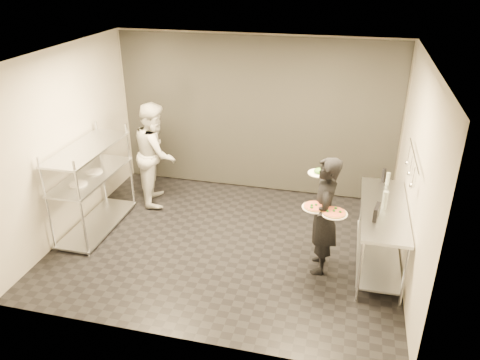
% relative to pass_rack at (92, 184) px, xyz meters
% --- Properties ---
extents(room_shell, '(5.00, 4.00, 2.80)m').
position_rel_pass_rack_xyz_m(room_shell, '(2.15, 1.18, 0.63)').
color(room_shell, black).
rests_on(room_shell, ground).
extents(pass_rack, '(0.60, 1.60, 1.50)m').
position_rel_pass_rack_xyz_m(pass_rack, '(0.00, 0.00, 0.00)').
color(pass_rack, silver).
rests_on(pass_rack, ground).
extents(prep_counter, '(0.60, 1.80, 0.92)m').
position_rel_pass_rack_xyz_m(prep_counter, '(4.33, 0.00, -0.14)').
color(prep_counter, silver).
rests_on(prep_counter, ground).
extents(utensil_rail, '(0.07, 1.20, 0.31)m').
position_rel_pass_rack_xyz_m(utensil_rail, '(4.58, 0.00, 0.78)').
color(utensil_rail, silver).
rests_on(utensil_rail, room_shell).
extents(waiter, '(0.43, 0.63, 1.66)m').
position_rel_pass_rack_xyz_m(waiter, '(3.55, -0.27, 0.06)').
color(waiter, black).
rests_on(waiter, ground).
extents(chef, '(0.91, 1.03, 1.78)m').
position_rel_pass_rack_xyz_m(chef, '(0.60, 1.09, 0.12)').
color(chef, silver).
rests_on(chef, ground).
extents(pizza_plate_near, '(0.33, 0.33, 0.05)m').
position_rel_pass_rack_xyz_m(pizza_plate_near, '(3.44, -0.43, 0.27)').
color(pizza_plate_near, white).
rests_on(pizza_plate_near, waiter).
extents(pizza_plate_far, '(0.34, 0.34, 0.05)m').
position_rel_pass_rack_xyz_m(pizza_plate_far, '(3.69, -0.53, 0.28)').
color(pizza_plate_far, white).
rests_on(pizza_plate_far, waiter).
extents(salad_plate, '(0.30, 0.30, 0.07)m').
position_rel_pass_rack_xyz_m(salad_plate, '(3.43, 0.03, 0.56)').
color(salad_plate, white).
rests_on(salad_plate, waiter).
extents(pos_monitor, '(0.10, 0.25, 0.18)m').
position_rel_pass_rack_xyz_m(pos_monitor, '(4.21, -0.31, 0.24)').
color(pos_monitor, black).
rests_on(pos_monitor, prep_counter).
extents(bottle_green, '(0.07, 0.07, 0.25)m').
position_rel_pass_rack_xyz_m(bottle_green, '(4.32, -0.03, 0.28)').
color(bottle_green, gray).
rests_on(bottle_green, prep_counter).
extents(bottle_clear, '(0.06, 0.06, 0.19)m').
position_rel_pass_rack_xyz_m(bottle_clear, '(4.39, 0.72, 0.25)').
color(bottle_clear, gray).
rests_on(bottle_clear, prep_counter).
extents(bottle_dark, '(0.06, 0.06, 0.21)m').
position_rel_pass_rack_xyz_m(bottle_dark, '(4.33, 0.80, 0.26)').
color(bottle_dark, black).
rests_on(bottle_dark, prep_counter).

